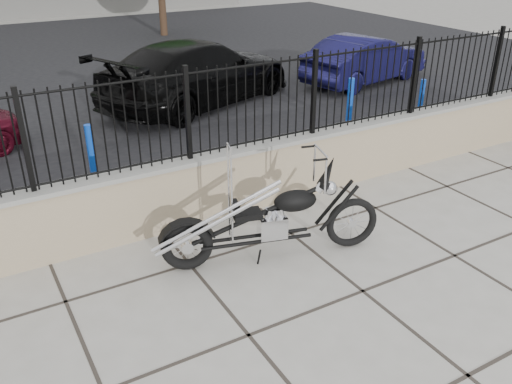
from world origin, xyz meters
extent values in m
plane|color=#99968E|center=(0.00, 0.00, 0.00)|extent=(90.00, 90.00, 0.00)
plane|color=black|center=(0.00, 12.50, 0.00)|extent=(30.00, 30.00, 0.00)
cube|color=gray|center=(0.00, 2.50, 0.48)|extent=(14.00, 0.36, 0.96)
cube|color=black|center=(0.00, 2.50, 1.56)|extent=(14.00, 0.08, 1.20)
imported|color=black|center=(1.46, 7.68, 0.74)|extent=(5.51, 3.84, 1.48)
imported|color=#12113F|center=(6.08, 7.25, 0.62)|extent=(3.97, 2.07, 1.24)
cylinder|color=#0B30AE|center=(-1.89, 4.35, 0.52)|extent=(0.15, 0.15, 1.03)
cylinder|color=blue|center=(3.43, 4.57, 0.52)|extent=(0.14, 0.14, 1.04)
cylinder|color=blue|center=(5.06, 4.19, 0.44)|extent=(0.13, 0.13, 0.89)
camera|label=1|loc=(-3.59, -3.79, 3.75)|focal=38.00mm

